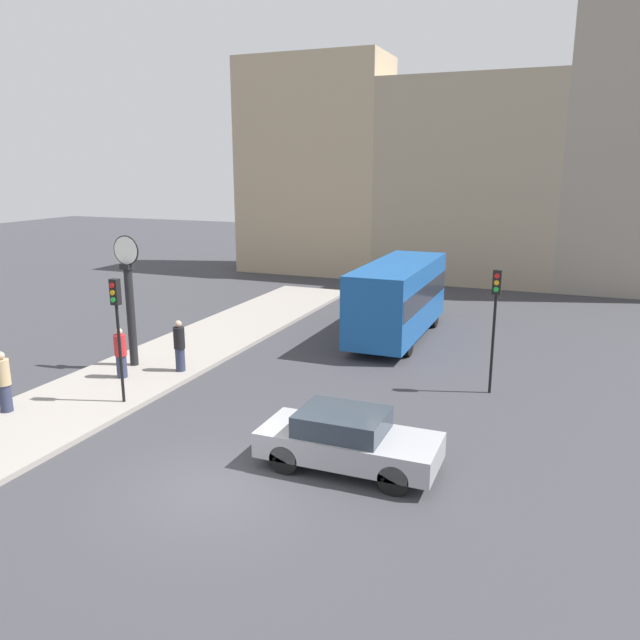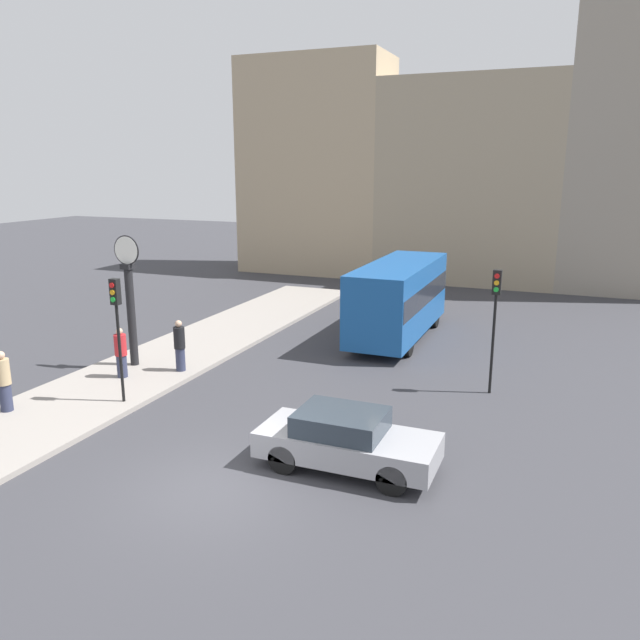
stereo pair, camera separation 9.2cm
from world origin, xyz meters
name	(u,v)px [view 1 (the left image)]	position (x,y,z in m)	size (l,w,h in m)	color
ground_plane	(214,489)	(0.00, 0.00, 0.00)	(120.00, 120.00, 0.00)	#38383D
sidewalk_corner	(204,342)	(-6.52, 9.99, 0.08)	(3.98, 23.98, 0.15)	gray
building_row	(469,160)	(0.79, 28.69, 7.37)	(28.27, 5.00, 17.97)	tan
sedan_car	(347,440)	(2.44, 2.05, 0.73)	(4.27, 1.78, 1.43)	#9E9EA3
bus_distant	(398,296)	(0.51, 13.84, 1.79)	(2.38, 7.69, 3.17)	#195199
traffic_light_near	(117,315)	(-5.11, 3.27, 2.83)	(0.26, 0.24, 3.74)	black
traffic_light_far	(495,306)	(4.96, 8.57, 2.83)	(0.26, 0.24, 3.97)	black
street_clock	(130,300)	(-7.10, 6.32, 2.52)	(1.02, 0.38, 4.60)	black
pedestrian_black_jacket	(180,346)	(-5.19, 6.38, 1.04)	(0.38, 0.38, 1.79)	#2D334C
pedestrian_red_top	(121,353)	(-6.62, 5.07, 0.99)	(0.40, 0.40, 1.70)	#2D334C
pedestrian_tan_coat	(4,382)	(-7.75, 1.40, 1.04)	(0.41, 0.41, 1.79)	#2D334C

